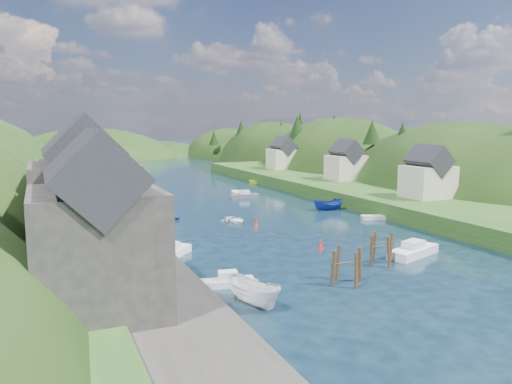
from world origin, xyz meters
name	(u,v)px	position (x,y,z in m)	size (l,w,h in m)	color
ground	(210,198)	(0.00, 50.00, 0.00)	(600.00, 600.00, 0.00)	black
hillside_right	(338,202)	(45.00, 75.00, -7.41)	(36.00, 245.56, 48.00)	black
far_hills	(120,182)	(1.22, 174.01, -10.80)	(103.00, 68.00, 44.00)	black
hill_trees	(191,137)	(0.80, 64.44, 11.18)	(91.68, 147.53, 12.52)	black
quay_left	(93,238)	(-24.00, 20.00, 1.00)	(12.00, 110.00, 2.00)	#2D2B28
terrace_left_grass	(26,242)	(-31.00, 20.00, 1.25)	(12.00, 110.00, 2.50)	#234719
quayside_buildings	(81,205)	(-26.00, 6.39, 7.09)	(8.00, 35.84, 12.90)	#2D2B28
boat_sheds	(64,184)	(-26.00, 39.00, 5.27)	(7.00, 21.00, 7.50)	#2D2D30
terrace_right	(351,191)	(25.00, 40.00, 1.20)	(16.00, 120.00, 2.40)	#234719
right_bank_cottages	(341,163)	(28.00, 48.33, 5.84)	(9.00, 59.24, 8.41)	beige
piling_cluster_near	(347,269)	(-4.64, -2.79, 1.32)	(3.43, 3.17, 3.76)	#382314
piling_cluster_far	(381,252)	(1.98, 0.94, 1.28)	(2.85, 2.69, 3.71)	#382314
channel_buoy_near	(321,245)	(-0.39, 8.74, 0.48)	(0.70, 0.70, 1.10)	red
channel_buoy_far	(256,222)	(-2.04, 23.39, 0.48)	(0.70, 0.70, 1.10)	red
moored_boats	(276,231)	(-2.34, 16.42, 0.63)	(38.30, 91.00, 2.28)	white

